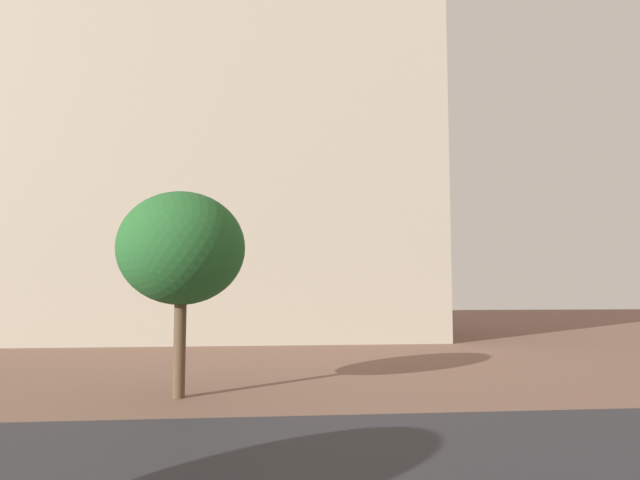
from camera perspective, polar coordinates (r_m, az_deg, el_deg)
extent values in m
plane|color=brown|center=(11.22, 1.21, -20.23)|extent=(120.00, 120.00, 0.00)
cube|color=#2D2D33|center=(9.34, 2.77, -23.38)|extent=(120.00, 8.35, 0.00)
cube|color=#B2A893|center=(35.51, -8.89, 6.05)|extent=(23.81, 12.75, 19.40)
cube|color=#38424C|center=(39.07, -8.66, 21.94)|extent=(21.91, 11.73, 2.40)
cube|color=#B2A893|center=(38.10, -6.79, 19.08)|extent=(4.06, 4.06, 36.91)
cylinder|color=#B2A893|center=(33.61, -27.69, 10.83)|extent=(2.80, 2.80, 23.54)
cylinder|color=#B2A893|center=(32.30, 9.76, 11.05)|extent=(2.80, 2.80, 23.65)
cylinder|color=brown|center=(15.61, -14.38, -10.79)|extent=(0.33, 0.33, 2.65)
ellipsoid|color=#235B28|center=(15.56, -14.16, -0.81)|extent=(3.46, 3.46, 3.12)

